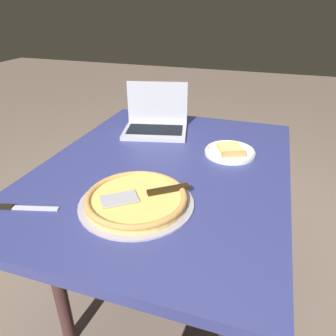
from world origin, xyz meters
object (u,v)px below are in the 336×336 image
at_px(laptop, 156,121).
at_px(pizza_tray, 136,199).
at_px(table_knife, 11,207).
at_px(dining_table, 165,183).
at_px(pizza_plate, 230,151).

bearing_deg(laptop, pizza_tray, 14.35).
height_order(pizza_tray, table_knife, pizza_tray).
height_order(laptop, pizza_tray, laptop).
height_order(laptop, table_knife, laptop).
bearing_deg(dining_table, table_knife, -40.66).
height_order(dining_table, laptop, laptop).
xyz_separation_m(laptop, pizza_tray, (0.63, 0.16, -0.03)).
xyz_separation_m(dining_table, laptop, (-0.35, -0.16, 0.13)).
xyz_separation_m(laptop, table_knife, (0.77, -0.20, -0.04)).
xyz_separation_m(dining_table, pizza_tray, (0.28, -0.00, 0.10)).
bearing_deg(pizza_tray, pizza_plate, 153.29).
relative_size(laptop, table_knife, 1.41).
distance_m(pizza_plate, table_knife, 0.85).
xyz_separation_m(laptop, pizza_plate, (0.16, 0.39, -0.03)).
height_order(pizza_plate, table_knife, pizza_plate).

